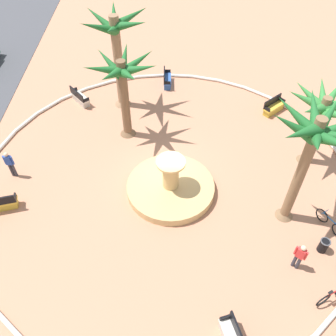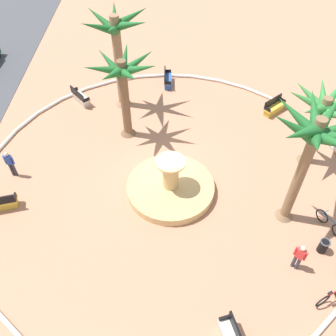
{
  "view_description": "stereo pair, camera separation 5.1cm",
  "coord_description": "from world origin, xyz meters",
  "px_view_note": "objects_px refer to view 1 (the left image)",
  "views": [
    {
      "loc": [
        -12.75,
        0.11,
        14.13
      ],
      "look_at": [
        -0.28,
        -0.05,
        1.0
      ],
      "focal_mm": 38.09,
      "sensor_mm": 36.0,
      "label": 1
    },
    {
      "loc": [
        -12.75,
        0.06,
        14.13
      ],
      "look_at": [
        -0.28,
        -0.05,
        1.0
      ],
      "focal_mm": 38.09,
      "sensor_mm": 36.0,
      "label": 2
    }
  ],
  "objects_px": {
    "bench_southeast": "(80,98)",
    "bench_north": "(1,204)",
    "trash_bin": "(324,245)",
    "person_pedestrian_stroll": "(10,163)",
    "bench_east": "(273,108)",
    "fountain": "(171,187)",
    "bench_west": "(167,80)",
    "palm_tree_mid_plaza": "(313,141)",
    "bicycle_by_lamppost": "(333,294)",
    "palm_tree_far_side": "(123,80)",
    "bicycle_red_frame": "(330,223)",
    "palm_tree_near_fountain": "(324,111)",
    "palm_tree_by_curb": "(116,42)",
    "person_cyclist_photo": "(300,256)"
  },
  "relations": [
    {
      "from": "bench_east",
      "to": "palm_tree_mid_plaza",
      "type": "bearing_deg",
      "value": 171.62
    },
    {
      "from": "palm_tree_by_curb",
      "to": "bicycle_red_frame",
      "type": "relative_size",
      "value": 4.0
    },
    {
      "from": "person_pedestrian_stroll",
      "to": "palm_tree_by_curb",
      "type": "bearing_deg",
      "value": -39.95
    },
    {
      "from": "bicycle_red_frame",
      "to": "bench_east",
      "type": "bearing_deg",
      "value": 4.56
    },
    {
      "from": "bench_west",
      "to": "bicycle_red_frame",
      "type": "relative_size",
      "value": 1.05
    },
    {
      "from": "palm_tree_mid_plaza",
      "to": "bench_southeast",
      "type": "height_order",
      "value": "palm_tree_mid_plaza"
    },
    {
      "from": "bench_west",
      "to": "bicycle_red_frame",
      "type": "xyz_separation_m",
      "value": [
        -12.13,
        -7.47,
        0.04
      ]
    },
    {
      "from": "bench_north",
      "to": "bicycle_by_lamppost",
      "type": "relative_size",
      "value": 1.07
    },
    {
      "from": "palm_tree_far_side",
      "to": "bicycle_by_lamppost",
      "type": "distance_m",
      "value": 13.95
    },
    {
      "from": "bicycle_red_frame",
      "to": "palm_tree_far_side",
      "type": "bearing_deg",
      "value": 55.08
    },
    {
      "from": "palm_tree_far_side",
      "to": "bicycle_by_lamppost",
      "type": "relative_size",
      "value": 3.26
    },
    {
      "from": "bench_east",
      "to": "bicycle_red_frame",
      "type": "distance_m",
      "value": 8.92
    },
    {
      "from": "bench_east",
      "to": "trash_bin",
      "type": "xyz_separation_m",
      "value": [
        -10.07,
        -0.02,
        0.04
      ]
    },
    {
      "from": "fountain",
      "to": "palm_tree_far_side",
      "type": "xyz_separation_m",
      "value": [
        4.49,
        2.45,
        3.46
      ]
    },
    {
      "from": "bench_east",
      "to": "person_pedestrian_stroll",
      "type": "xyz_separation_m",
      "value": [
        -5.35,
        15.0,
        0.59
      ]
    },
    {
      "from": "trash_bin",
      "to": "bicycle_red_frame",
      "type": "distance_m",
      "value": 1.37
    },
    {
      "from": "bench_southeast",
      "to": "trash_bin",
      "type": "xyz_separation_m",
      "value": [
        -11.23,
        -12.5,
        0.04
      ]
    },
    {
      "from": "bicycle_red_frame",
      "to": "bench_north",
      "type": "bearing_deg",
      "value": 85.15
    },
    {
      "from": "bench_west",
      "to": "palm_tree_mid_plaza",
      "type": "bearing_deg",
      "value": -154.07
    },
    {
      "from": "bicycle_red_frame",
      "to": "bicycle_by_lamppost",
      "type": "bearing_deg",
      "value": 163.33
    },
    {
      "from": "bench_southeast",
      "to": "trash_bin",
      "type": "relative_size",
      "value": 2.12
    },
    {
      "from": "bicycle_red_frame",
      "to": "person_pedestrian_stroll",
      "type": "height_order",
      "value": "person_pedestrian_stroll"
    },
    {
      "from": "fountain",
      "to": "bench_southeast",
      "type": "relative_size",
      "value": 2.88
    },
    {
      "from": "bench_east",
      "to": "bicycle_by_lamppost",
      "type": "relative_size",
      "value": 1.0
    },
    {
      "from": "palm_tree_by_curb",
      "to": "palm_tree_mid_plaza",
      "type": "height_order",
      "value": "palm_tree_mid_plaza"
    },
    {
      "from": "bench_southeast",
      "to": "person_cyclist_photo",
      "type": "relative_size",
      "value": 0.96
    },
    {
      "from": "palm_tree_near_fountain",
      "to": "palm_tree_by_curb",
      "type": "bearing_deg",
      "value": 63.06
    },
    {
      "from": "palm_tree_by_curb",
      "to": "person_pedestrian_stroll",
      "type": "bearing_deg",
      "value": 140.05
    },
    {
      "from": "fountain",
      "to": "bench_west",
      "type": "height_order",
      "value": "fountain"
    },
    {
      "from": "palm_tree_mid_plaza",
      "to": "bench_southeast",
      "type": "bearing_deg",
      "value": 50.37
    },
    {
      "from": "trash_bin",
      "to": "person_pedestrian_stroll",
      "type": "height_order",
      "value": "person_pedestrian_stroll"
    },
    {
      "from": "bench_east",
      "to": "bicycle_red_frame",
      "type": "height_order",
      "value": "bench_east"
    },
    {
      "from": "palm_tree_mid_plaza",
      "to": "trash_bin",
      "type": "height_order",
      "value": "palm_tree_mid_plaza"
    },
    {
      "from": "fountain",
      "to": "bicycle_by_lamppost",
      "type": "xyz_separation_m",
      "value": [
        -5.79,
        -6.36,
        0.07
      ]
    },
    {
      "from": "bench_southeast",
      "to": "fountain",
      "type": "bearing_deg",
      "value": -142.88
    },
    {
      "from": "bicycle_red_frame",
      "to": "person_cyclist_photo",
      "type": "bearing_deg",
      "value": 133.15
    },
    {
      "from": "bench_north",
      "to": "trash_bin",
      "type": "height_order",
      "value": "bench_north"
    },
    {
      "from": "palm_tree_mid_plaza",
      "to": "bench_east",
      "type": "distance_m",
      "value": 9.42
    },
    {
      "from": "person_cyclist_photo",
      "to": "bench_east",
      "type": "bearing_deg",
      "value": -7.3
    },
    {
      "from": "palm_tree_by_curb",
      "to": "palm_tree_far_side",
      "type": "distance_m",
      "value": 3.12
    },
    {
      "from": "fountain",
      "to": "palm_tree_by_curb",
      "type": "distance_m",
      "value": 9.02
    },
    {
      "from": "bench_west",
      "to": "bicycle_by_lamppost",
      "type": "relative_size",
      "value": 1.03
    },
    {
      "from": "palm_tree_near_fountain",
      "to": "bicycle_red_frame",
      "type": "distance_m",
      "value": 5.46
    },
    {
      "from": "palm_tree_far_side",
      "to": "bench_southeast",
      "type": "xyz_separation_m",
      "value": [
        3.18,
        3.36,
        -3.42
      ]
    },
    {
      "from": "bench_north",
      "to": "bicycle_by_lamppost",
      "type": "distance_m",
      "value": 15.42
    },
    {
      "from": "bench_southeast",
      "to": "bench_north",
      "type": "bearing_deg",
      "value": 163.97
    },
    {
      "from": "bench_north",
      "to": "bicycle_by_lamppost",
      "type": "height_order",
      "value": "bench_north"
    },
    {
      "from": "palm_tree_mid_plaza",
      "to": "person_cyclist_photo",
      "type": "bearing_deg",
      "value": 176.03
    },
    {
      "from": "palm_tree_near_fountain",
      "to": "palm_tree_mid_plaza",
      "type": "relative_size",
      "value": 0.71
    },
    {
      "from": "bench_east",
      "to": "bench_north",
      "type": "xyz_separation_m",
      "value": [
        -7.55,
        14.99,
        0.0
      ]
    }
  ]
}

